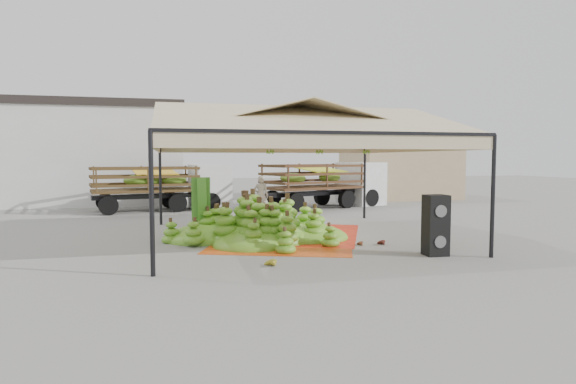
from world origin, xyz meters
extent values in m
plane|color=slate|center=(0.00, 0.00, 0.00)|extent=(90.00, 90.00, 0.00)
cylinder|color=black|center=(-4.00, -4.00, 1.50)|extent=(0.10, 0.10, 3.00)
cylinder|color=black|center=(4.00, -4.00, 1.50)|extent=(0.10, 0.10, 3.00)
cylinder|color=black|center=(-4.00, 4.00, 1.50)|extent=(0.10, 0.10, 3.00)
cylinder|color=black|center=(4.00, 4.00, 1.50)|extent=(0.10, 0.10, 3.00)
pyramid|color=#C8BB8E|center=(0.00, 0.00, 3.50)|extent=(8.00, 8.00, 1.00)
cube|color=black|center=(0.00, 0.00, 3.00)|extent=(8.00, 8.00, 0.08)
cube|color=#C8BB8E|center=(0.00, 0.00, 2.82)|extent=(8.00, 8.00, 0.36)
cube|color=silver|center=(-10.00, 14.00, 2.50)|extent=(14.00, 6.00, 5.00)
cube|color=black|center=(-10.00, 14.00, 5.20)|extent=(14.30, 6.30, 0.40)
cube|color=tan|center=(10.00, 13.00, 1.80)|extent=(6.00, 5.00, 3.60)
cube|color=navy|center=(10.00, 13.00, 3.85)|extent=(6.30, 5.30, 0.50)
cube|color=orange|center=(-0.53, -0.85, 0.01)|extent=(4.95, 4.83, 0.01)
cube|color=red|center=(0.01, 0.81, 0.01)|extent=(5.91, 6.03, 0.01)
ellipsoid|color=#45841B|center=(-1.01, -0.05, 0.61)|extent=(6.04, 5.10, 1.22)
ellipsoid|color=gold|center=(-0.98, -2.04, 0.10)|extent=(0.56, 0.51, 0.21)
ellipsoid|color=gold|center=(-1.53, -3.70, 0.11)|extent=(0.61, 0.56, 0.23)
ellipsoid|color=#5B2E14|center=(1.42, -1.71, 0.09)|extent=(0.42, 0.37, 0.17)
ellipsoid|color=#551913|center=(2.04, -1.77, 0.10)|extent=(0.45, 0.37, 0.20)
ellipsoid|color=#4F6F17|center=(-1.56, -1.81, 0.09)|extent=(0.47, 0.43, 0.17)
ellipsoid|color=#3C7518|center=(-0.81, -0.45, 2.62)|extent=(0.24, 0.24, 0.20)
ellipsoid|color=#3C7518|center=(0.69, -0.45, 2.62)|extent=(0.24, 0.24, 0.20)
ellipsoid|color=#3C7518|center=(2.19, -0.45, 2.62)|extent=(0.24, 0.24, 0.20)
cube|color=black|center=(2.80, -3.44, 0.38)|extent=(0.57, 0.50, 0.76)
cube|color=black|center=(2.80, -3.44, 1.14)|extent=(0.57, 0.50, 0.76)
imported|color=gray|center=(0.02, 5.56, 0.86)|extent=(0.71, 0.55, 1.72)
cube|color=#4E361A|center=(-4.80, 8.76, 0.97)|extent=(4.93, 2.96, 0.11)
cube|color=silver|center=(-1.81, 9.34, 1.06)|extent=(2.02, 2.31, 2.12)
cylinder|color=black|center=(-6.25, 7.54, 0.41)|extent=(0.87, 0.43, 0.83)
cylinder|color=black|center=(-6.60, 9.35, 0.41)|extent=(0.87, 0.43, 0.83)
cylinder|color=black|center=(-3.35, 8.10, 0.41)|extent=(0.87, 0.43, 0.83)
cylinder|color=black|center=(-3.70, 9.91, 0.41)|extent=(0.87, 0.43, 0.83)
cylinder|color=black|center=(-1.81, 8.40, 0.41)|extent=(0.87, 0.43, 0.83)
cylinder|color=black|center=(-2.17, 10.21, 0.41)|extent=(0.87, 0.43, 0.83)
ellipsoid|color=#42821B|center=(-4.80, 8.76, 1.43)|extent=(3.94, 2.33, 0.65)
cube|color=gold|center=(-4.34, 8.85, 1.80)|extent=(2.16, 2.16, 0.23)
cube|color=#532E1B|center=(3.11, 8.36, 1.01)|extent=(5.30, 3.80, 0.12)
cube|color=white|center=(6.08, 9.50, 1.11)|extent=(2.38, 2.60, 2.22)
cylinder|color=black|center=(1.83, 6.84, 0.43)|extent=(0.91, 0.58, 0.87)
cylinder|color=black|center=(1.14, 8.64, 0.43)|extent=(0.91, 0.58, 0.87)
cylinder|color=black|center=(4.71, 7.94, 0.43)|extent=(0.91, 0.58, 0.87)
cylinder|color=black|center=(4.02, 9.75, 0.43)|extent=(0.91, 0.58, 0.87)
cylinder|color=black|center=(6.25, 8.53, 0.43)|extent=(0.91, 0.58, 0.87)
cylinder|color=black|center=(5.56, 10.33, 0.43)|extent=(0.91, 0.58, 0.87)
ellipsoid|color=#497919|center=(3.11, 8.36, 1.50)|extent=(4.23, 3.00, 0.68)
cube|color=#C3CE16|center=(3.56, 8.54, 1.88)|extent=(2.49, 2.49, 0.24)
camera|label=1|loc=(-3.60, -14.15, 2.43)|focal=30.00mm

